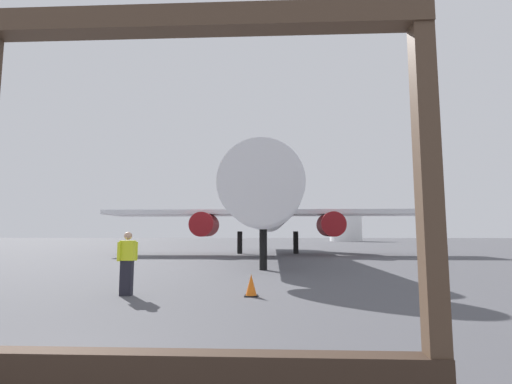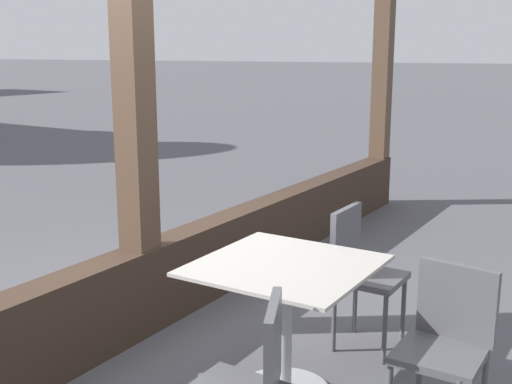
{
  "view_description": "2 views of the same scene",
  "coord_description": "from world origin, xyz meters",
  "views": [
    {
      "loc": [
        2.98,
        -3.59,
        1.69
      ],
      "look_at": [
        2.24,
        12.6,
        3.5
      ],
      "focal_mm": 26.27,
      "sensor_mm": 36.0,
      "label": 1
    },
    {
      "loc": [
        -3.12,
        -2.84,
        1.89
      ],
      "look_at": [
        0.54,
        -0.59,
        0.95
      ],
      "focal_mm": 44.75,
      "sensor_mm": 36.0,
      "label": 2
    }
  ],
  "objects": [
    {
      "name": "dining_table",
      "position": [
        -0.24,
        -1.26,
        0.49
      ],
      "size": [
        0.9,
        0.9,
        0.78
      ],
      "color": "#ADA89E",
      "rests_on": "ground"
    },
    {
      "name": "cafe_chair_window_right",
      "position": [
        -1.01,
        -1.51,
        0.52
      ],
      "size": [
        0.51,
        0.51,
        0.87
      ],
      "color": "#4C4C51",
      "rests_on": "ground"
    },
    {
      "name": "window_frame",
      "position": [
        0.0,
        0.0,
        1.43
      ],
      "size": [
        9.11,
        0.24,
        3.98
      ],
      "color": "#38281E",
      "rests_on": "ground"
    },
    {
      "name": "cafe_chair_window_left",
      "position": [
        -0.16,
        -2.12,
        0.53
      ],
      "size": [
        0.43,
        0.43,
        0.87
      ],
      "color": "#4C4C51",
      "rests_on": "ground"
    },
    {
      "name": "cafe_chair_aisle_left",
      "position": [
        0.56,
        -1.36,
        0.56
      ],
      "size": [
        0.4,
        0.4,
        0.92
      ],
      "color": "#4C4C51",
      "rests_on": "ground"
    }
  ]
}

